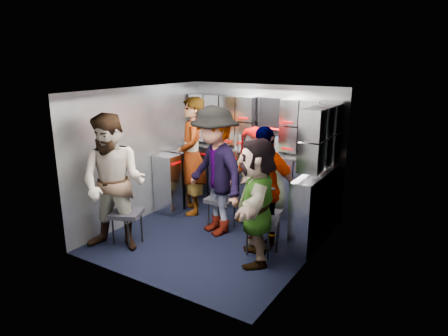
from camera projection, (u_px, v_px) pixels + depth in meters
The scene contains 29 objects.
floor at pixel (216, 236), 5.84m from camera, with size 3.00×3.00×0.00m, color black.
wall_back at pixel (264, 147), 6.78m from camera, with size 2.80×0.04×2.10m, color gray.
wall_left at pixel (141, 154), 6.27m from camera, with size 0.04×3.00×2.10m, color gray.
wall_right at pixel (312, 183), 4.84m from camera, with size 0.04×3.00×2.10m, color gray.
ceiling at pixel (215, 90), 5.28m from camera, with size 2.80×3.00×0.02m, color silver.
cart_bank_back at pixel (257, 181), 6.76m from camera, with size 2.68×0.38×0.99m, color gray.
cart_bank_left at pixel (175, 181), 6.77m from camera, with size 0.38×0.76×0.99m, color gray.
counter at pixel (258, 151), 6.62m from camera, with size 2.68×0.42×0.03m, color silver.
locker_bank_back at pixel (260, 123), 6.54m from camera, with size 2.68×0.28×0.82m, color gray.
locker_bank_right at pixel (321, 137), 5.37m from camera, with size 0.28×1.00×0.82m, color gray.
right_cabinet at pixel (314, 208), 5.56m from camera, with size 0.28×1.20×1.00m, color gray.
coffee_niche at pixel (272, 124), 6.51m from camera, with size 0.46×0.16×0.84m, color black, non-canonical shape.
red_latch_strip at pixel (252, 162), 6.49m from camera, with size 2.60×0.02×0.03m, color #A90204.
jump_seat_near_left at pixel (126, 215), 5.51m from camera, with size 0.52×0.51×0.48m.
jump_seat_mid_left at pixel (222, 201), 6.01m from camera, with size 0.41×0.39×0.49m.
jump_seat_center at pixel (258, 196), 6.44m from camera, with size 0.44×0.43×0.40m.
jump_seat_mid_right at pixel (268, 215), 5.64m from camera, with size 0.38×0.37×0.42m.
jump_seat_near_right at pixel (262, 224), 5.19m from camera, with size 0.51×0.49×0.49m.
attendant_standing at pixel (192, 156), 6.51m from camera, with size 0.70×0.46×1.92m, color black.
attendant_arc_a at pixel (114, 184), 5.22m from camera, with size 0.90×0.70×1.85m, color black.
attendant_arc_b at pixel (215, 172), 5.72m from camera, with size 1.21×0.70×1.88m, color black.
attendant_arc_c at pixel (254, 175), 6.18m from camera, with size 0.74×0.48×1.52m, color black.
attendant_arc_d at pixel (263, 187), 5.36m from camera, with size 0.98×0.41×1.67m, color black.
attendant_arc_e at pixel (257, 201), 4.94m from camera, with size 1.49×0.47×1.60m, color black.
bottle_left at pixel (241, 142), 6.69m from camera, with size 0.07×0.07×0.26m, color white.
bottle_mid at pixel (236, 142), 6.74m from camera, with size 0.06×0.06×0.22m, color white.
bottle_right at pixel (277, 146), 6.36m from camera, with size 0.07×0.07×0.26m, color white.
cup_left at pixel (225, 144), 6.87m from camera, with size 0.09×0.09×0.09m, color #CDB690.
cup_right at pixel (326, 157), 5.95m from camera, with size 0.09×0.09×0.10m, color #CDB690.
Camera 1 is at (2.94, -4.48, 2.52)m, focal length 32.00 mm.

